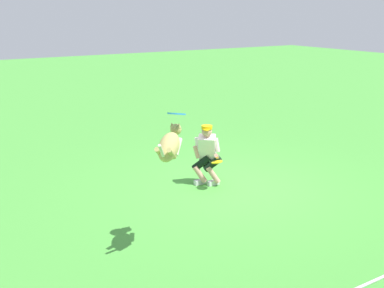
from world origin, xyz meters
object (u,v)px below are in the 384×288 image
(dog, at_px, (170,145))
(frisbee_held, at_px, (217,162))
(frisbee_flying, at_px, (176,114))
(person, at_px, (207,153))

(dog, relative_size, frisbee_held, 3.23)
(dog, relative_size, frisbee_flying, 2.73)
(person, height_order, frisbee_flying, frisbee_flying)
(person, distance_m, frisbee_flying, 3.04)
(dog, height_order, frisbee_held, dog)
(person, distance_m, dog, 3.05)
(frisbee_flying, distance_m, frisbee_held, 2.84)
(person, relative_size, frisbee_held, 5.65)
(frisbee_flying, height_order, frisbee_held, frisbee_flying)
(dog, xyz_separation_m, frisbee_held, (-2.00, -1.68, -1.07))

